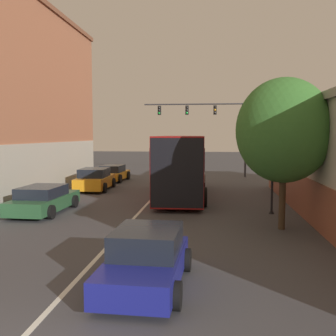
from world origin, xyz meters
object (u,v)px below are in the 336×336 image
at_px(parked_car_left_mid, 113,173).
at_px(parked_car_left_far, 95,180).
at_px(street_lamp, 273,144).
at_px(hatchback_foreground, 146,259).
at_px(traffic_signal_gantry, 211,120).
at_px(parked_car_left_near, 44,200).
at_px(street_tree_near, 284,131).
at_px(bus, 182,163).

relative_size(parked_car_left_mid, parked_car_left_far, 0.93).
bearing_deg(street_lamp, hatchback_foreground, -115.28).
bearing_deg(parked_car_left_mid, parked_car_left_far, -176.93).
bearing_deg(traffic_signal_gantry, hatchback_foreground, -93.45).
distance_m(hatchback_foreground, street_lamp, 10.60).
relative_size(parked_car_left_mid, traffic_signal_gantry, 0.45).
relative_size(parked_car_left_near, traffic_signal_gantry, 0.51).
xyz_separation_m(parked_car_left_far, street_lamp, (10.52, -6.81, 2.57)).
bearing_deg(street_tree_near, bus, 120.20).
bearing_deg(street_tree_near, parked_car_left_far, 136.67).
distance_m(parked_car_left_mid, street_lamp, 16.09).
relative_size(hatchback_foreground, parked_car_left_far, 0.89).
bearing_deg(parked_car_left_near, street_tree_near, -100.07).
bearing_deg(parked_car_left_mid, hatchback_foreground, -161.04).
xyz_separation_m(hatchback_foreground, parked_car_left_near, (-6.30, 8.37, -0.03)).
distance_m(parked_car_left_near, parked_car_left_far, 7.73).
xyz_separation_m(parked_car_left_near, street_tree_near, (10.61, -2.14, 3.22)).
xyz_separation_m(traffic_signal_gantry, street_lamp, (2.85, -16.21, -1.71)).
bearing_deg(parked_car_left_far, street_tree_near, -135.42).
bearing_deg(bus, street_tree_near, -151.56).
xyz_separation_m(parked_car_left_near, parked_car_left_mid, (0.12, 12.77, -0.00)).
bearing_deg(parked_car_left_near, street_lamp, -83.78).
height_order(parked_car_left_near, street_lamp, street_lamp).
bearing_deg(parked_car_left_mid, bus, -137.49).
bearing_deg(parked_car_left_near, traffic_signal_gantry, -23.26).
distance_m(parked_car_left_far, traffic_signal_gantry, 12.88).
relative_size(parked_car_left_far, street_lamp, 0.87).
distance_m(bus, parked_car_left_mid, 9.48).
xyz_separation_m(parked_car_left_far, street_tree_near, (10.45, -9.86, 3.14)).
bearing_deg(street_tree_near, parked_car_left_mid, 125.14).
bearing_deg(bus, street_lamp, -137.36).
bearing_deg(parked_car_left_mid, traffic_signal_gantry, -57.81).
bearing_deg(street_lamp, bus, 134.41).
distance_m(bus, traffic_signal_gantry, 12.06).
distance_m(bus, hatchback_foreground, 14.00).
distance_m(parked_car_left_far, street_lamp, 12.80).
bearing_deg(traffic_signal_gantry, bus, -98.40).
height_order(bus, hatchback_foreground, bus).
bearing_deg(parked_car_left_far, parked_car_left_near, 176.76).
distance_m(bus, parked_car_left_far, 6.49).
xyz_separation_m(hatchback_foreground, traffic_signal_gantry, (1.54, 25.50, 4.33)).
xyz_separation_m(hatchback_foreground, street_tree_near, (4.31, 6.23, 3.19)).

